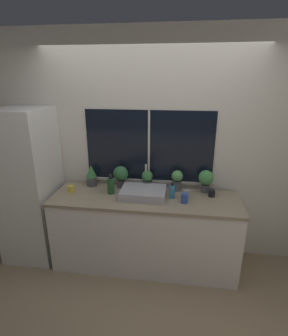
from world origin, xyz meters
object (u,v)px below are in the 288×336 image
at_px(potted_plant_far_left, 91,175).
at_px(mug_yellow, 71,189).
at_px(soap_bottle, 172,191).
at_px(potted_plant_center, 147,180).
at_px(potted_plant_right, 177,179).
at_px(mug_grey, 186,194).
at_px(potted_plant_far_right, 206,179).
at_px(refrigerator, 29,186).
at_px(sink, 143,192).
at_px(bottle_tall, 111,186).
at_px(potted_plant_left, 121,175).
at_px(mug_black, 212,193).
at_px(mug_blue, 184,198).

relative_size(potted_plant_far_left, mug_yellow, 3.27).
bearing_deg(soap_bottle, potted_plant_center, 144.95).
height_order(potted_plant_right, mug_grey, potted_plant_right).
height_order(potted_plant_far_right, mug_grey, potted_plant_far_right).
height_order(refrigerator, potted_plant_far_left, refrigerator).
bearing_deg(refrigerator, soap_bottle, 0.01).
distance_m(sink, bottle_tall, 0.39).
distance_m(potted_plant_left, mug_black, 1.09).
relative_size(mug_yellow, mug_black, 0.98).
xyz_separation_m(potted_plant_far_right, mug_yellow, (-1.56, -0.22, -0.12)).
height_order(sink, mug_blue, sink).
bearing_deg(mug_grey, mug_black, 17.21).
distance_m(potted_plant_center, mug_grey, 0.51).
xyz_separation_m(refrigerator, mug_black, (2.16, 0.10, -0.00)).
height_order(potted_plant_far_right, mug_yellow, potted_plant_far_right).
bearing_deg(potted_plant_left, mug_black, -6.14).
relative_size(mug_blue, mug_black, 1.27).
height_order(soap_bottle, mug_grey, soap_bottle).
relative_size(potted_plant_far_left, mug_grey, 2.68).
bearing_deg(mug_blue, potted_plant_far_left, 164.43).
bearing_deg(sink, potted_plant_center, 85.72).
bearing_deg(potted_plant_far_right, soap_bottle, -150.50).
relative_size(potted_plant_left, mug_yellow, 3.36).
distance_m(sink, potted_plant_far_right, 0.74).
distance_m(sink, potted_plant_center, 0.23).
bearing_deg(bottle_tall, refrigerator, -178.54).
xyz_separation_m(potted_plant_left, potted_plant_center, (0.32, -0.00, -0.05)).
bearing_deg(potted_plant_center, potted_plant_left, 180.00).
bearing_deg(potted_plant_left, potted_plant_center, -0.00).
bearing_deg(potted_plant_left, potted_plant_right, -0.00).
relative_size(sink, potted_plant_right, 2.01).
relative_size(potted_plant_right, mug_black, 3.05).
distance_m(refrigerator, mug_black, 2.16).
bearing_deg(refrigerator, potted_plant_far_left, 16.82).
relative_size(potted_plant_right, mug_blue, 2.40).
bearing_deg(potted_plant_center, bottle_tall, -154.72).
xyz_separation_m(potted_plant_left, soap_bottle, (0.63, -0.22, -0.09)).
xyz_separation_m(refrigerator, potted_plant_right, (1.76, 0.22, 0.10)).
height_order(potted_plant_left, potted_plant_far_right, potted_plant_left).
bearing_deg(mug_grey, potted_plant_center, 156.02).
bearing_deg(sink, potted_plant_left, 145.20).
distance_m(potted_plant_left, mug_yellow, 0.61).
bearing_deg(potted_plant_far_left, soap_bottle, -12.12).
xyz_separation_m(refrigerator, mug_grey, (1.87, 0.01, 0.01)).
relative_size(potted_plant_far_right, soap_bottle, 1.44).
distance_m(potted_plant_center, bottle_tall, 0.44).
height_order(refrigerator, potted_plant_far_right, refrigerator).
xyz_separation_m(potted_plant_right, mug_yellow, (-1.23, -0.22, -0.10)).
xyz_separation_m(sink, mug_yellow, (-0.86, -0.01, -0.01)).
relative_size(refrigerator, soap_bottle, 9.96).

